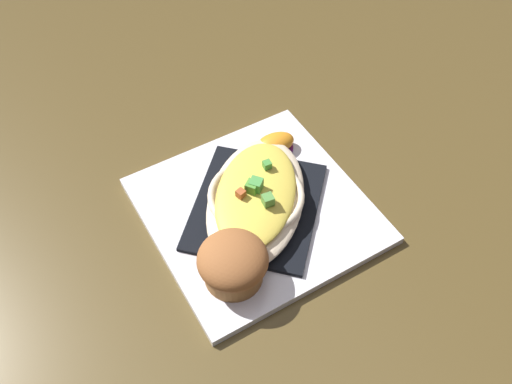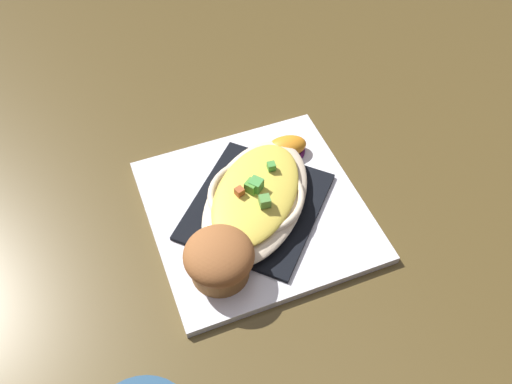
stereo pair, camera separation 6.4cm
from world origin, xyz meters
The scene contains 6 objects.
ground_plane centered at (0.00, 0.00, 0.00)m, with size 2.60×2.60×0.00m, color brown.
square_plate centered at (0.00, 0.00, 0.01)m, with size 0.25×0.25×0.01m, color white.
folded_napkin centered at (0.00, 0.00, 0.01)m, with size 0.17×0.15×0.01m, color black.
gratin_dish centered at (0.00, 0.00, 0.03)m, with size 0.22×0.22×0.05m.
muffin centered at (0.07, 0.07, 0.04)m, with size 0.08×0.08×0.05m.
orange_garnish centered at (-0.07, -0.07, 0.02)m, with size 0.06×0.06×0.02m.
Camera 2 is at (0.16, 0.37, 0.54)m, focal length 38.72 mm.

